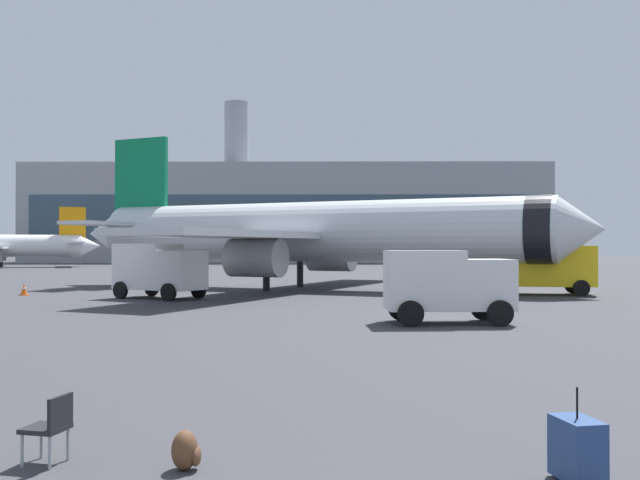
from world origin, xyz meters
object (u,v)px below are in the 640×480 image
airplane_at_gate (309,232)px  rolling_suitcase (577,449)px  service_truck (159,268)px  traveller_backpack (186,451)px  safety_cone_far (24,289)px  cargo_van (446,283)px  gate_chair (51,424)px  safety_cone_near (483,283)px  safety_cone_mid (463,293)px  fuel_truck (537,264)px

airplane_at_gate → rolling_suitcase: 37.22m
service_truck → traveller_backpack: size_ratio=10.95×
service_truck → safety_cone_far: (-8.21, 2.48, -1.28)m
cargo_van → rolling_suitcase: cargo_van is taller
traveller_backpack → gate_chair: 1.77m
airplane_at_gate → service_truck: (-7.75, -7.82, -2.05)m
service_truck → airplane_at_gate: bearing=45.3°
safety_cone_near → gate_chair: (-13.60, -36.53, 0.11)m
airplane_at_gate → service_truck: 11.20m
airplane_at_gate → traveller_backpack: 36.58m
safety_cone_mid → traveller_backpack: 29.79m
gate_chair → rolling_suitcase: bearing=-6.0°
traveller_backpack → safety_cone_near: bearing=72.1°
safety_cone_near → rolling_suitcase: (-7.29, -37.19, -0.00)m
safety_cone_near → traveller_backpack: 38.61m
rolling_suitcase → gate_chair: 6.35m
cargo_van → traveller_backpack: bearing=-110.0°
fuel_truck → traveller_backpack: size_ratio=13.13×
service_truck → rolling_suitcase: service_truck is taller
safety_cone_near → gate_chair: gate_chair is taller
safety_cone_far → rolling_suitcase: 37.27m
service_truck → rolling_suitcase: bearing=-68.1°
fuel_truck → cargo_van: 17.30m
service_truck → gate_chair: service_truck is taller
airplane_at_gate → service_truck: size_ratio=6.47×
cargo_van → gate_chair: size_ratio=5.24×
safety_cone_mid → traveller_backpack: safety_cone_mid is taller
safety_cone_near → service_truck: bearing=-156.8°
rolling_suitcase → gate_chair: rolling_suitcase is taller
fuel_truck → safety_cone_far: 29.22m
safety_cone_far → traveller_backpack: 34.64m
service_truck → fuel_truck: fuel_truck is taller
service_truck → traveller_backpack: service_truck is taller
airplane_at_gate → safety_cone_near: size_ratio=42.80×
safety_cone_far → cargo_van: bearing=-34.4°
cargo_van → gate_chair: bearing=-115.4°
safety_cone_near → rolling_suitcase: size_ratio=0.72×
safety_cone_near → rolling_suitcase: rolling_suitcase is taller
cargo_van → safety_cone_far: bearing=145.6°
cargo_van → traveller_backpack: size_ratio=9.38×
safety_cone_near → safety_cone_mid: 8.83m
fuel_truck → rolling_suitcase: 33.70m
service_truck → fuel_truck: bearing=9.0°
traveller_backpack → service_truck: bearing=103.9°
fuel_truck → safety_cone_mid: 6.21m
fuel_truck → safety_cone_mid: size_ratio=9.84×
airplane_at_gate → cargo_van: airplane_at_gate is taller
cargo_van → gate_chair: 18.05m
fuel_truck → gate_chair: (-15.60, -31.70, -1.27)m
rolling_suitcase → gate_chair: bearing=174.0°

